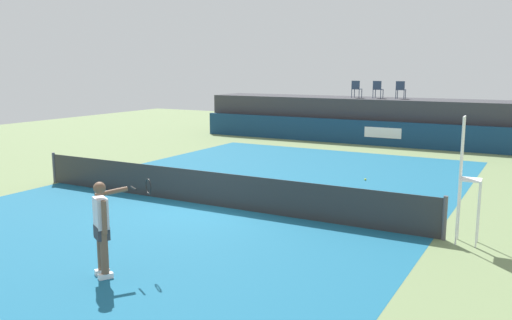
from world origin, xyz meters
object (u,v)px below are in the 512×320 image
at_px(tennis_player, 103,226).
at_px(net_post_near, 54,168).
at_px(net_post_far, 445,218).
at_px(spectator_chair_far_left, 356,88).
at_px(spectator_chair_left, 378,89).
at_px(umpire_chair, 466,171).
at_px(spectator_chair_center, 401,89).
at_px(tennis_ball, 365,179).

bearing_deg(tennis_player, net_post_near, 144.92).
distance_m(net_post_far, tennis_player, 7.24).
relative_size(spectator_chair_far_left, spectator_chair_left, 1.00).
bearing_deg(net_post_far, umpire_chair, -0.69).
xyz_separation_m(spectator_chair_left, spectator_chair_center, (1.14, 0.12, 0.00)).
bearing_deg(tennis_player, umpire_chair, 43.60).
xyz_separation_m(spectator_chair_left, tennis_player, (0.96, -20.34, -1.73)).
height_order(tennis_player, tennis_ball, tennis_player).
relative_size(spectator_chair_far_left, net_post_near, 0.89).
xyz_separation_m(spectator_chair_far_left, spectator_chair_center, (2.24, 0.21, 0.00)).
bearing_deg(spectator_chair_left, spectator_chair_far_left, -175.18).
bearing_deg(tennis_ball, spectator_chair_center, 98.12).
height_order(spectator_chair_center, tennis_ball, spectator_chair_center).
relative_size(spectator_chair_left, spectator_chair_center, 1.00).
distance_m(spectator_chair_left, tennis_ball, 10.57).
bearing_deg(spectator_chair_left, net_post_far, -68.40).
xyz_separation_m(net_post_near, tennis_ball, (8.96, 5.28, -0.46)).
bearing_deg(tennis_ball, spectator_chair_left, 104.54).
distance_m(spectator_chair_center, net_post_far, 16.20).
bearing_deg(spectator_chair_left, tennis_ball, -75.46).
relative_size(net_post_far, tennis_player, 0.56).
relative_size(net_post_near, tennis_ball, 14.71).
bearing_deg(tennis_ball, net_post_near, -149.50).
distance_m(umpire_chair, tennis_player, 7.51).
relative_size(net_post_near, net_post_far, 1.00).
xyz_separation_m(umpire_chair, net_post_far, (-0.37, 0.00, -1.09)).
xyz_separation_m(spectator_chair_far_left, tennis_player, (2.07, -20.25, -1.73)).
distance_m(umpire_chair, tennis_ball, 6.69).
relative_size(spectator_chair_far_left, spectator_chair_center, 1.00).
distance_m(umpire_chair, net_post_far, 1.15).
height_order(spectator_chair_center, net_post_far, spectator_chair_center).
bearing_deg(spectator_chair_far_left, spectator_chair_center, 5.36).
relative_size(spectator_chair_left, net_post_near, 0.89).
xyz_separation_m(spectator_chair_center, tennis_ball, (1.43, -10.02, -2.66)).
bearing_deg(net_post_far, spectator_chair_far_left, 115.25).
bearing_deg(spectator_chair_left, net_post_near, -112.83).
distance_m(spectator_chair_center, tennis_ball, 10.47).
xyz_separation_m(net_post_far, tennis_ball, (-3.44, 5.28, -0.46)).
distance_m(tennis_player, tennis_ball, 10.60).
height_order(spectator_chair_left, net_post_near, spectator_chair_left).
distance_m(spectator_chair_far_left, spectator_chair_center, 2.25).
bearing_deg(net_post_near, umpire_chair, -0.02).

